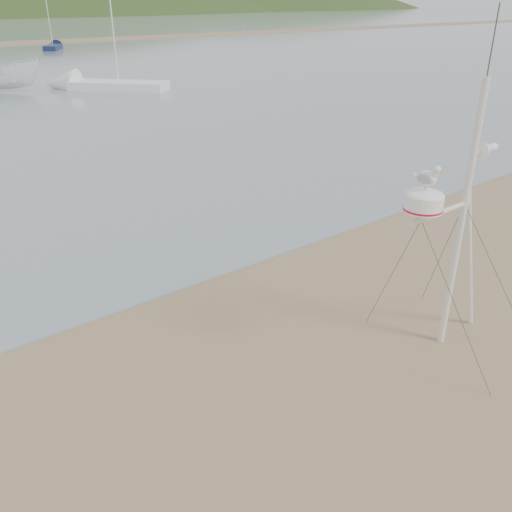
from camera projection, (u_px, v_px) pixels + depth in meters
ground at (150, 511)px, 5.86m from camera, size 560.00×560.00×0.00m
mast_rig at (453, 277)px, 8.18m from camera, size 2.21×2.36×4.98m
sailboat_white_near at (86, 85)px, 32.77m from camera, size 6.44×6.97×7.57m
sailboat_blue_far at (55, 46)px, 59.27m from camera, size 3.91×5.28×5.40m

